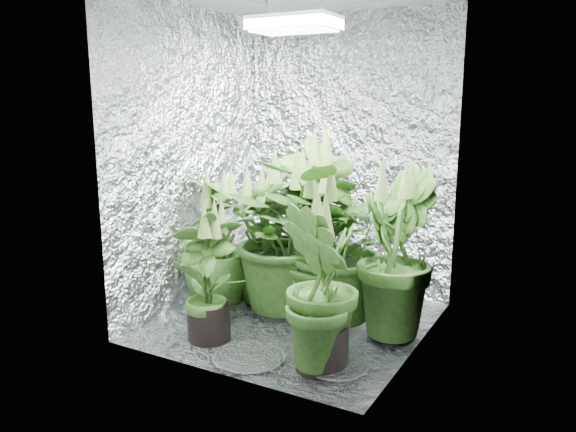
% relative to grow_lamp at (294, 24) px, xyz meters
% --- Properties ---
extents(ground, '(1.60, 1.60, 0.00)m').
position_rel_grow_lamp_xyz_m(ground, '(0.00, 0.00, -1.83)').
color(ground, silver).
rests_on(ground, ground).
extents(walls, '(1.62, 1.62, 2.00)m').
position_rel_grow_lamp_xyz_m(walls, '(0.00, 0.00, -0.83)').
color(walls, silver).
rests_on(walls, ground).
extents(grow_lamp, '(0.50, 0.30, 0.22)m').
position_rel_grow_lamp_xyz_m(grow_lamp, '(0.00, 0.00, 0.00)').
color(grow_lamp, gray).
rests_on(grow_lamp, ceiling).
extents(plant_a, '(1.07, 1.07, 1.12)m').
position_rel_grow_lamp_xyz_m(plant_a, '(-0.10, 0.14, -1.29)').
color(plant_a, black).
rests_on(plant_a, ground).
extents(plant_b, '(0.82, 0.82, 1.23)m').
position_rel_grow_lamp_xyz_m(plant_b, '(-0.00, 0.39, -1.26)').
color(plant_b, black).
rests_on(plant_b, ground).
extents(plant_c, '(0.70, 0.70, 1.09)m').
position_rel_grow_lamp_xyz_m(plant_c, '(0.62, 0.10, -1.32)').
color(plant_c, black).
rests_on(plant_c, ground).
extents(plant_d, '(0.69, 0.69, 0.98)m').
position_rel_grow_lamp_xyz_m(plant_d, '(-0.59, -0.01, -1.38)').
color(plant_d, black).
rests_on(plant_d, ground).
extents(plant_e, '(1.14, 1.14, 1.07)m').
position_rel_grow_lamp_xyz_m(plant_e, '(0.21, 0.09, -1.32)').
color(plant_e, black).
rests_on(plant_e, ground).
extents(plant_f, '(0.57, 0.57, 0.86)m').
position_rel_grow_lamp_xyz_m(plant_f, '(-0.31, -0.48, -1.44)').
color(plant_f, black).
rests_on(plant_f, ground).
extents(plant_g, '(0.67, 0.67, 0.98)m').
position_rel_grow_lamp_xyz_m(plant_g, '(0.44, -0.49, -1.38)').
color(plant_g, black).
rests_on(plant_g, ground).
extents(plant_h, '(0.70, 0.70, 0.99)m').
position_rel_grow_lamp_xyz_m(plant_h, '(-0.35, 0.22, -1.38)').
color(plant_h, black).
rests_on(plant_h, ground).
extents(circulation_fan, '(0.16, 0.30, 0.34)m').
position_rel_grow_lamp_xyz_m(circulation_fan, '(0.61, 0.17, -1.68)').
color(circulation_fan, black).
rests_on(circulation_fan, ground).
extents(plant_label, '(0.06, 0.05, 0.08)m').
position_rel_grow_lamp_xyz_m(plant_label, '(0.50, -0.52, -1.53)').
color(plant_label, white).
rests_on(plant_label, plant_g).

